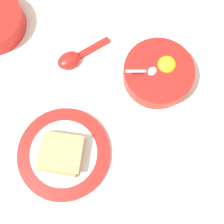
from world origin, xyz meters
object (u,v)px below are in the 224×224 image
at_px(egg_bowl, 158,73).
at_px(soup_spoon, 73,58).
at_px(toast_plate, 64,153).
at_px(toast_sandwich, 61,153).

height_order(egg_bowl, soup_spoon, egg_bowl).
distance_m(toast_plate, toast_sandwich, 0.02).
bearing_deg(soup_spoon, toast_plate, -142.20).
bearing_deg(egg_bowl, toast_plate, 171.68).
bearing_deg(toast_sandwich, egg_bowl, -8.48).
height_order(toast_plate, soup_spoon, soup_spoon).
distance_m(toast_sandwich, soup_spoon, 0.24).
distance_m(egg_bowl, soup_spoon, 0.22).
xyz_separation_m(toast_plate, toast_sandwich, (-0.00, 0.00, 0.02)).
bearing_deg(toast_plate, egg_bowl, -8.32).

